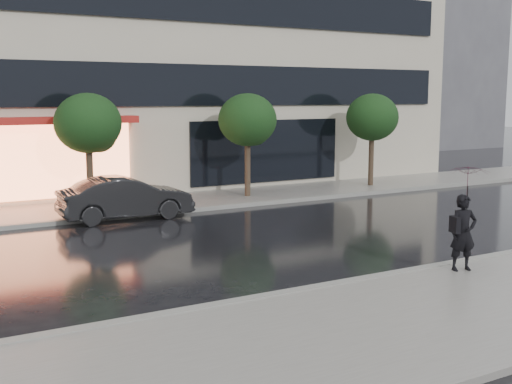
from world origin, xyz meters
TOP-DOWN VIEW (x-y plane):
  - ground at (0.00, 0.00)m, footprint 120.00×120.00m
  - sidewalk_near at (0.00, -3.25)m, footprint 60.00×4.50m
  - sidewalk_far at (0.00, 10.25)m, footprint 60.00×3.50m
  - curb_near at (0.00, -1.00)m, footprint 60.00×0.25m
  - curb_far at (0.00, 8.50)m, footprint 60.00×0.25m
  - bg_building_right at (26.00, 28.00)m, footprint 12.00×12.00m
  - tree_mid_west at (-2.94, 10.03)m, footprint 2.20×2.20m
  - tree_mid_east at (3.06, 10.03)m, footprint 2.20×2.20m
  - tree_far_east at (9.06, 10.03)m, footprint 2.20×2.20m
  - parked_car at (-2.34, 8.30)m, footprint 4.19×1.53m
  - pedestrian_with_umbrella at (1.99, -1.57)m, footprint 1.09×1.11m

SIDE VIEW (x-z plane):
  - ground at x=0.00m, z-range 0.00..0.00m
  - sidewalk_near at x=0.00m, z-range 0.00..0.12m
  - sidewalk_far at x=0.00m, z-range 0.00..0.12m
  - curb_near at x=0.00m, z-range 0.00..0.14m
  - curb_far at x=0.00m, z-range 0.00..0.14m
  - parked_car at x=-2.34m, z-range 0.00..1.37m
  - pedestrian_with_umbrella at x=1.99m, z-range 0.45..2.74m
  - tree_mid_west at x=-2.94m, z-range 0.93..4.92m
  - tree_mid_east at x=3.06m, z-range 0.93..4.92m
  - tree_far_east at x=9.06m, z-range 0.93..4.92m
  - bg_building_right at x=26.00m, z-range 0.00..16.00m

